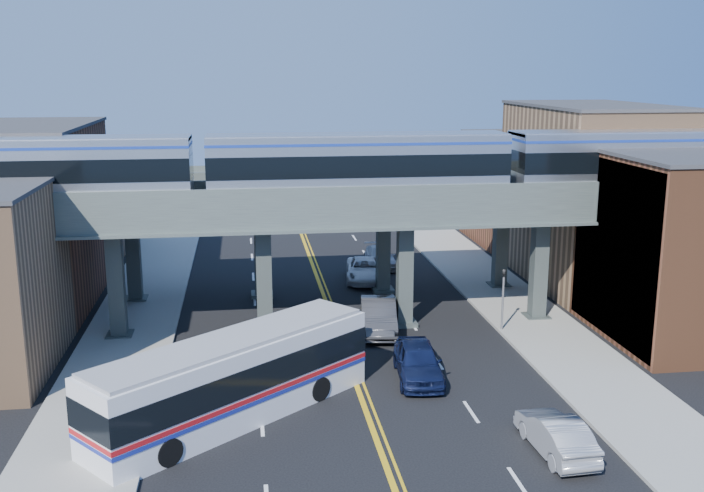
{
  "coord_description": "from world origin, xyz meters",
  "views": [
    {
      "loc": [
        -4.94,
        -34.45,
        14.52
      ],
      "look_at": [
        0.89,
        7.51,
        4.9
      ],
      "focal_mm": 40.0,
      "sensor_mm": 36.0,
      "label": 1
    }
  ],
  "objects": [
    {
      "name": "traffic_signal",
      "position": [
        9.2,
        6.0,
        2.3
      ],
      "size": [
        0.15,
        0.18,
        4.1
      ],
      "color": "slate",
      "rests_on": "ground"
    },
    {
      "name": "building_west_b",
      "position": [
        -18.5,
        16.0,
        5.5
      ],
      "size": [
        8.0,
        14.0,
        11.0
      ],
      "primitive_type": "cube",
      "color": "brown",
      "rests_on": "ground"
    },
    {
      "name": "ground",
      "position": [
        0.0,
        0.0,
        0.0
      ],
      "size": [
        120.0,
        120.0,
        0.0
      ],
      "primitive_type": "plane",
      "color": "black",
      "rests_on": "ground"
    },
    {
      "name": "building_west_c",
      "position": [
        -18.5,
        29.0,
        4.0
      ],
      "size": [
        8.0,
        10.0,
        8.0
      ],
      "primitive_type": "cube",
      "color": "#8B6748",
      "rests_on": "ground"
    },
    {
      "name": "car_lane_b",
      "position": [
        2.32,
        7.01,
        0.92
      ],
      "size": [
        2.65,
        5.77,
        1.83
      ],
      "primitive_type": "imported",
      "rotation": [
        0.0,
        0.0,
        -0.13
      ],
      "color": "#2F2F32",
      "rests_on": "ground"
    },
    {
      "name": "elevated_viaduct_far",
      "position": [
        0.0,
        15.0,
        6.47
      ],
      "size": [
        52.0,
        3.6,
        7.4
      ],
      "color": "#384141",
      "rests_on": "ground"
    },
    {
      "name": "sidewalk_east",
      "position": [
        11.5,
        10.0,
        0.08
      ],
      "size": [
        5.0,
        70.0,
        0.16
      ],
      "primitive_type": "cube",
      "color": "gray",
      "rests_on": "ground"
    },
    {
      "name": "building_east_a",
      "position": [
        18.5,
        4.0,
        5.0
      ],
      "size": [
        8.0,
        10.0,
        10.0
      ],
      "primitive_type": "cube",
      "color": "brown",
      "rests_on": "ground"
    },
    {
      "name": "building_east_c",
      "position": [
        18.5,
        29.0,
        4.5
      ],
      "size": [
        8.0,
        10.0,
        9.0
      ],
      "primitive_type": "cube",
      "color": "brown",
      "rests_on": "ground"
    },
    {
      "name": "car_lane_a",
      "position": [
        3.02,
        -0.04,
        0.89
      ],
      "size": [
        2.56,
        5.37,
        1.77
      ],
      "primitive_type": "imported",
      "rotation": [
        0.0,
        0.0,
        -0.09
      ],
      "color": "#0F1739",
      "rests_on": "ground"
    },
    {
      "name": "car_lane_d",
      "position": [
        5.0,
        21.74,
        0.72
      ],
      "size": [
        2.1,
        5.0,
        1.44
      ],
      "primitive_type": "imported",
      "rotation": [
        0.0,
        0.0,
        -0.02
      ],
      "color": "#A7A7AC",
      "rests_on": "ground"
    },
    {
      "name": "stop_sign",
      "position": [
        0.3,
        3.0,
        1.76
      ],
      "size": [
        0.76,
        0.09,
        2.63
      ],
      "color": "slate",
      "rests_on": "ground"
    },
    {
      "name": "elevated_viaduct_near",
      "position": [
        0.0,
        8.0,
        6.47
      ],
      "size": [
        52.0,
        3.6,
        7.4
      ],
      "color": "#384141",
      "rests_on": "ground"
    },
    {
      "name": "car_parked_curb",
      "position": [
        6.67,
        -8.0,
        0.76
      ],
      "size": [
        1.85,
        4.69,
        1.52
      ],
      "primitive_type": "imported",
      "rotation": [
        0.0,
        0.0,
        3.19
      ],
      "color": "#999A9E",
      "rests_on": "ground"
    },
    {
      "name": "transit_bus",
      "position": [
        -5.62,
        -3.24,
        1.77
      ],
      "size": [
        12.16,
        10.83,
        3.45
      ],
      "rotation": [
        0.0,
        0.0,
        0.7
      ],
      "color": "silver",
      "rests_on": "ground"
    },
    {
      "name": "sidewalk_west",
      "position": [
        -11.5,
        10.0,
        0.08
      ],
      "size": [
        5.0,
        70.0,
        0.16
      ],
      "primitive_type": "cube",
      "color": "gray",
      "rests_on": "ground"
    },
    {
      "name": "car_lane_c",
      "position": [
        3.24,
        17.98,
        0.76
      ],
      "size": [
        3.22,
        5.76,
        1.52
      ],
      "primitive_type": "imported",
      "rotation": [
        0.0,
        0.0,
        -0.13
      ],
      "color": "silver",
      "rests_on": "ground"
    },
    {
      "name": "transit_train",
      "position": [
        1.28,
        8.0,
        9.41
      ],
      "size": [
        50.71,
        3.18,
        3.71
      ],
      "color": "black",
      "rests_on": "elevated_viaduct_near"
    },
    {
      "name": "mural_panel",
      "position": [
        14.55,
        4.0,
        4.75
      ],
      "size": [
        0.1,
        9.5,
        9.5
      ],
      "primitive_type": "cube",
      "color": "teal",
      "rests_on": "ground"
    },
    {
      "name": "building_east_b",
      "position": [
        18.5,
        16.0,
        6.0
      ],
      "size": [
        8.0,
        14.0,
        12.0
      ],
      "primitive_type": "cube",
      "color": "#8B6748",
      "rests_on": "ground"
    }
  ]
}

